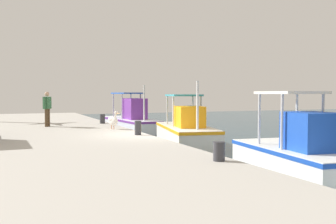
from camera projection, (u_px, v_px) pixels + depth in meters
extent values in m
cube|color=#BCB7AD|center=(10.00, 152.00, 13.08)|extent=(36.00, 10.00, 0.80)
cube|color=white|center=(130.00, 124.00, 24.55)|extent=(6.37, 2.24, 0.79)
cube|color=#723399|center=(130.00, 120.00, 24.53)|extent=(6.41, 2.28, 0.12)
cube|color=#723399|center=(134.00, 109.00, 23.80)|extent=(1.82, 1.20, 1.29)
cylinder|color=silver|center=(113.00, 106.00, 25.47)|extent=(0.08, 0.08, 1.57)
cylinder|color=silver|center=(131.00, 105.00, 26.03)|extent=(0.08, 0.08, 1.57)
cylinder|color=silver|center=(122.00, 106.00, 23.96)|extent=(0.08, 0.08, 1.57)
cylinder|color=silver|center=(140.00, 106.00, 24.52)|extent=(0.08, 0.08, 1.57)
cube|color=#1E4CB2|center=(127.00, 93.00, 24.95)|extent=(2.62, 1.50, 0.08)
cylinder|color=silver|center=(144.00, 103.00, 22.39)|extent=(0.10, 0.10, 2.08)
torus|color=orange|center=(143.00, 109.00, 24.03)|extent=(0.55, 0.14, 0.54)
cube|color=silver|center=(186.00, 136.00, 17.19)|extent=(5.52, 2.83, 0.93)
cube|color=orange|center=(186.00, 128.00, 17.17)|extent=(5.56, 2.88, 0.12)
cube|color=orange|center=(189.00, 117.00, 16.50)|extent=(1.66, 1.36, 0.90)
cylinder|color=silver|center=(167.00, 110.00, 18.17)|extent=(0.08, 0.08, 1.33)
cylinder|color=silver|center=(193.00, 110.00, 18.41)|extent=(0.08, 0.08, 1.33)
cylinder|color=silver|center=(173.00, 111.00, 16.78)|extent=(0.08, 0.08, 1.33)
cylinder|color=silver|center=(201.00, 111.00, 17.02)|extent=(0.08, 0.08, 1.33)
cube|color=teal|center=(183.00, 95.00, 17.56)|extent=(2.35, 1.73, 0.08)
cylinder|color=silver|center=(197.00, 105.00, 15.18)|extent=(0.10, 0.10, 1.96)
cube|color=white|center=(298.00, 160.00, 11.52)|extent=(5.08, 2.56, 0.76)
cube|color=#1947B7|center=(298.00, 150.00, 11.50)|extent=(5.12, 2.61, 0.12)
cube|color=#1947B7|center=(311.00, 131.00, 10.89)|extent=(1.50, 1.35, 1.09)
cylinder|color=silver|center=(259.00, 119.00, 12.33)|extent=(0.08, 0.08, 1.61)
cylinder|color=silver|center=(297.00, 118.00, 12.70)|extent=(0.08, 0.08, 1.61)
cylinder|color=silver|center=(282.00, 122.00, 11.06)|extent=(0.08, 0.08, 1.61)
cylinder|color=silver|center=(323.00, 121.00, 11.43)|extent=(0.08, 0.08, 1.61)
cube|color=silver|center=(290.00, 93.00, 11.84)|extent=(2.14, 1.69, 0.08)
torus|color=orange|center=(328.00, 131.00, 11.14)|extent=(0.55, 0.17, 0.54)
cylinder|color=tan|center=(111.00, 127.00, 17.00)|extent=(0.04, 0.04, 0.22)
cylinder|color=tan|center=(114.00, 127.00, 17.07)|extent=(0.04, 0.04, 0.22)
ellipsoid|color=white|center=(113.00, 121.00, 16.98)|extent=(0.70, 0.48, 0.40)
ellipsoid|color=silver|center=(113.00, 120.00, 17.02)|extent=(0.62, 0.50, 0.28)
cylinder|color=white|center=(115.00, 116.00, 16.82)|extent=(0.21, 0.14, 0.27)
sphere|color=white|center=(116.00, 113.00, 16.75)|extent=(0.20, 0.20, 0.16)
cone|color=#F2B272|center=(119.00, 113.00, 16.59)|extent=(0.31, 0.15, 0.07)
cylinder|color=#4C3823|center=(46.00, 118.00, 18.24)|extent=(0.16, 0.16, 0.86)
cylinder|color=#4C3823|center=(48.00, 118.00, 18.43)|extent=(0.16, 0.16, 0.86)
cube|color=#33663F|center=(47.00, 103.00, 18.30)|extent=(0.51, 0.43, 0.57)
cylinder|color=#33663F|center=(45.00, 103.00, 18.03)|extent=(0.10, 0.10, 0.55)
cylinder|color=#33663F|center=(50.00, 103.00, 18.57)|extent=(0.10, 0.10, 0.55)
sphere|color=tan|center=(47.00, 94.00, 18.28)|extent=(0.22, 0.22, 0.22)
cylinder|color=#333338|center=(102.00, 119.00, 20.20)|extent=(0.27, 0.27, 0.50)
cylinder|color=#333338|center=(138.00, 128.00, 14.65)|extent=(0.26, 0.26, 0.54)
cylinder|color=#333338|center=(219.00, 151.00, 9.00)|extent=(0.28, 0.28, 0.46)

